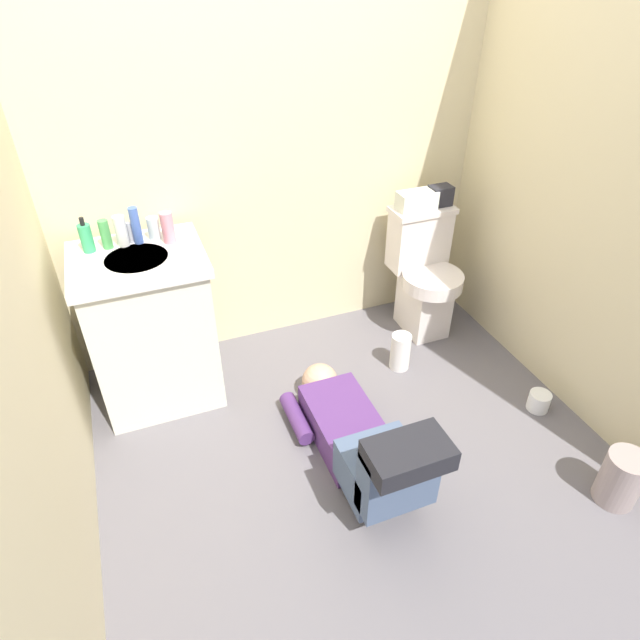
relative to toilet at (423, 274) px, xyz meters
The scene contains 18 objects.
ground_plane 1.14m from the toilet, 137.22° to the right, with size 2.81×3.02×0.04m, color #615D62.
wall_back 1.19m from the toilet, 157.88° to the left, with size 2.47×0.08×2.40m, color beige.
wall_right 1.18m from the toilet, 60.75° to the right, with size 0.08×2.02×2.40m, color beige.
toilet is the anchor object (origin of this frame).
vanity_cabinet 1.56m from the toilet, behind, with size 0.60×0.52×0.82m.
faucet 1.64m from the toilet, behind, with size 0.02×0.02×0.10m, color silver.
person_plumber 1.21m from the toilet, 132.40° to the right, with size 0.39×1.06×0.52m.
tissue_box 0.44m from the toilet, 116.43° to the left, with size 0.22×0.11×0.10m, color silver.
toiletry_bag 0.46m from the toilet, 40.77° to the left, with size 0.12×0.09×0.11m, color #26262D.
soap_dispenser 1.83m from the toilet, behind, with size 0.06×0.06×0.17m.
bottle_green 1.75m from the toilet, behind, with size 0.05×0.05×0.14m, color #47A050.
bottle_white 1.69m from the toilet, behind, with size 0.05×0.05×0.14m, color white.
bottle_blue 1.63m from the toilet, behind, with size 0.04×0.04×0.17m, color #4262B6.
bottle_clear 1.54m from the toilet, behind, with size 0.06×0.06×0.11m, color silver.
bottle_pink 1.49m from the toilet, behind, with size 0.06×0.06×0.15m, color pink.
trash_can 1.46m from the toilet, 84.12° to the right, with size 0.17×0.17×0.26m, color gray.
paper_towel_roll 0.51m from the toilet, 133.20° to the right, with size 0.11×0.11×0.22m, color white.
toilet_paper_roll 0.95m from the toilet, 76.62° to the right, with size 0.11×0.11×0.10m, color white.
Camera 1 is at (-0.78, -1.61, 2.00)m, focal length 30.42 mm.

